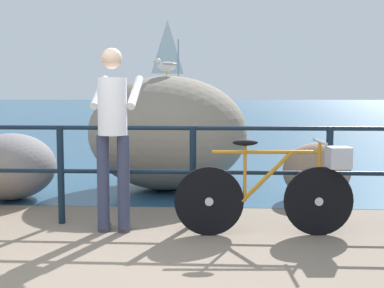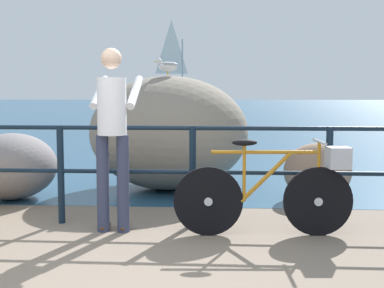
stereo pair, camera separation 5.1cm
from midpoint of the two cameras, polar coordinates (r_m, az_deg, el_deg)
The scene contains 10 objects.
ground_plane at distance 23.67m, azimuth 1.32°, elevation 2.17°, with size 120.00×120.00×0.10m, color #756656.
sea_surface at distance 51.19m, azimuth 2.63°, elevation 4.07°, with size 120.00×90.00×0.01m, color navy.
promenade_railing at distance 5.47m, azimuth -6.84°, elevation -2.05°, with size 9.65×0.07×1.02m.
bicycle at distance 5.09m, azimuth 9.63°, elevation -4.62°, with size 1.70×0.48×0.92m.
person_at_railing at distance 5.18m, azimuth -8.24°, elevation 1.45°, with size 0.45×0.64×1.78m.
breakwater_boulder_main at distance 7.44m, azimuth -2.32°, elevation 1.21°, with size 2.22×2.01×1.59m.
breakwater_boulder_left at distance 7.12m, azimuth -18.60°, elevation -2.28°, with size 1.13×1.18×0.84m.
breakwater_boulder_right at distance 6.90m, azimuth 13.55°, elevation -2.89°, with size 0.86×0.66×0.72m.
seagull at distance 7.34m, azimuth -2.45°, elevation 8.44°, with size 0.34×0.18×0.23m.
sailboat at distance 35.94m, azimuth -1.40°, elevation 4.55°, with size 4.57×2.79×6.16m.
Camera 2 is at (1.03, -3.61, 1.36)m, focal length 49.61 mm.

